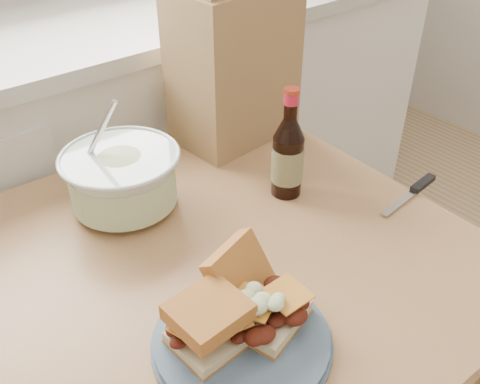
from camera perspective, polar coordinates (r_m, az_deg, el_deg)
cabinet_run at (r=1.74m, az=-14.66°, el=2.45°), size 2.50×0.64×0.94m
dining_table at (r=1.07m, az=-1.84°, el=-10.52°), size 0.91×0.91×0.73m
plate at (r=0.84m, az=0.20°, el=-15.43°), size 0.27×0.27×0.02m
sandwich_left at (r=0.80m, az=-3.33°, el=-13.80°), size 0.11×0.10×0.08m
sandwich_right at (r=0.84m, az=1.77°, el=-10.96°), size 0.14×0.19×0.10m
coleslaw_bowl at (r=1.09m, az=-12.38°, el=1.14°), size 0.24×0.24×0.24m
beer_bottle at (r=1.09m, az=5.12°, el=3.85°), size 0.07×0.07×0.24m
knife at (r=1.20m, az=18.36°, el=0.39°), size 0.19×0.03×0.01m
paper_bag at (r=1.28m, az=-0.67°, el=13.39°), size 0.29×0.20×0.36m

